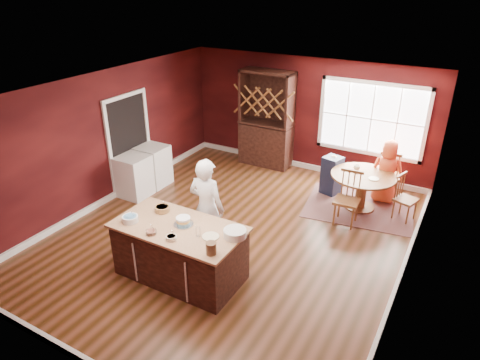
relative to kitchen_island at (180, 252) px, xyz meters
The scene contains 28 objects.
room_shell 1.73m from the kitchen_island, 85.97° to the left, with size 7.00×7.00×7.00m.
window 5.30m from the kitchen_island, 72.02° to the left, with size 2.36×0.10×1.66m, color white, non-canonical shape.
doorway 3.58m from the kitchen_island, 144.16° to the left, with size 0.08×1.26×2.13m, color white, non-canonical shape.
kitchen_island is the anchor object (origin of this frame).
dining_table 4.07m from the kitchen_island, 62.48° to the left, with size 1.28×1.28×0.75m.
baker 0.87m from the kitchen_island, 88.66° to the left, with size 0.64×0.42×1.75m, color white.
layer_cake 0.55m from the kitchen_island, 61.91° to the left, with size 0.31×0.31×0.13m, color white, non-canonical shape.
bowl_blue 0.93m from the kitchen_island, 161.04° to the right, with size 0.25×0.25×0.09m, color white.
bowl_yellow 0.76m from the kitchen_island, 153.97° to the left, with size 0.24×0.24×0.09m, color olive.
bowl_pink 0.67m from the kitchen_island, 120.48° to the right, with size 0.16×0.16×0.06m, color silver.
bowl_olive 0.63m from the kitchen_island, 68.48° to the right, with size 0.16×0.16×0.06m, color beige.
drinking_glass 0.70m from the kitchen_island, ahead, with size 0.08×0.08×0.16m, color white.
dinner_plate 0.77m from the kitchen_island, ahead, with size 0.25×0.25×0.02m, color beige.
white_tub 1.06m from the kitchen_island, 11.59° to the left, with size 0.34×0.34×0.12m, color white.
stoneware_crock 1.06m from the kitchen_island, 22.69° to the right, with size 0.15×0.15×0.18m, color brown.
toy_figurine 0.90m from the kitchen_island, 18.16° to the right, with size 0.05×0.05×0.08m, color yellow, non-canonical shape.
rug 4.09m from the kitchen_island, 62.48° to the left, with size 2.13×1.65×0.01m, color brown.
chair_east 4.52m from the kitchen_island, 52.48° to the left, with size 0.39×0.37×0.94m, color #935F2B, non-canonical shape.
chair_south 3.37m from the kitchen_island, 57.75° to the left, with size 0.45×0.43×1.08m, color brown, non-canonical shape.
chair_north 4.94m from the kitchen_island, 63.07° to the left, with size 0.46×0.44×1.10m, color brown, non-canonical shape.
seated_woman 4.71m from the kitchen_island, 61.73° to the left, with size 0.67×0.43×1.36m, color #E45B30.
high_chair 4.11m from the kitchen_island, 74.03° to the left, with size 0.36×0.36×0.89m, color black, non-canonical shape.
toddler 4.13m from the kitchen_island, 74.08° to the left, with size 0.18×0.14×0.26m, color #8CA5BF, non-canonical shape.
table_plate 4.10m from the kitchen_island, 59.04° to the left, with size 0.20×0.20×0.02m, color beige.
table_cup 4.15m from the kitchen_island, 65.85° to the left, with size 0.13×0.13×0.10m, color white.
hutch 4.82m from the kitchen_island, 100.13° to the left, with size 1.29×0.54×2.36m, color #371E10.
washer 3.08m from the kitchen_island, 145.39° to the left, with size 0.62×0.60×0.90m, color white.
dryer 3.49m from the kitchen_island, 136.70° to the left, with size 0.63×0.61×0.91m, color white.
Camera 1 is at (3.44, -5.82, 4.37)m, focal length 32.00 mm.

